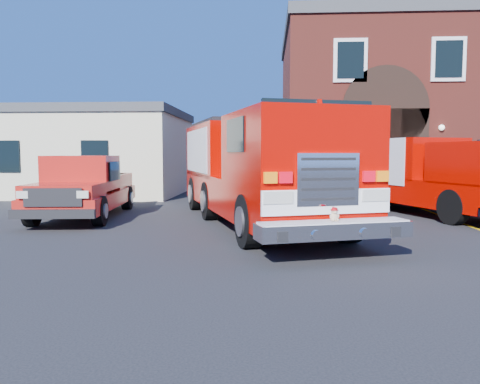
# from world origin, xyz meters

# --- Properties ---
(ground) EXTENTS (100.00, 100.00, 0.00)m
(ground) POSITION_xyz_m (0.00, 0.00, 0.00)
(ground) COLOR black
(ground) RESTS_ON ground
(parking_stripe_mid) EXTENTS (0.12, 3.00, 0.01)m
(parking_stripe_mid) POSITION_xyz_m (6.50, 4.00, 0.00)
(parking_stripe_mid) COLOR yellow
(parking_stripe_mid) RESTS_ON ground
(parking_stripe_far) EXTENTS (0.12, 3.00, 0.01)m
(parking_stripe_far) POSITION_xyz_m (6.50, 7.00, 0.00)
(parking_stripe_far) COLOR yellow
(parking_stripe_far) RESTS_ON ground
(fire_station) EXTENTS (15.20, 10.20, 8.45)m
(fire_station) POSITION_xyz_m (8.99, 13.98, 4.25)
(fire_station) COLOR maroon
(fire_station) RESTS_ON ground
(side_building) EXTENTS (10.20, 8.20, 4.35)m
(side_building) POSITION_xyz_m (-9.00, 13.00, 2.20)
(side_building) COLOR beige
(side_building) RESTS_ON ground
(fire_engine) EXTENTS (6.08, 10.99, 3.27)m
(fire_engine) POSITION_xyz_m (0.23, 2.97, 1.69)
(fire_engine) COLOR black
(fire_engine) RESTS_ON ground
(pickup_truck) EXTENTS (2.89, 6.47, 2.05)m
(pickup_truck) POSITION_xyz_m (-5.51, 4.06, 0.97)
(pickup_truck) COLOR black
(pickup_truck) RESTS_ON ground
(secondary_truck) EXTENTS (5.28, 8.55, 2.66)m
(secondary_truck) POSITION_xyz_m (6.11, 6.00, 1.45)
(secondary_truck) COLOR black
(secondary_truck) RESTS_ON ground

